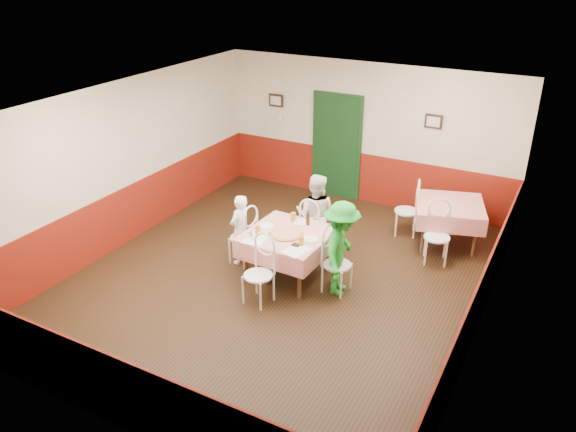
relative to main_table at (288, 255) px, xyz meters
The scene contains 39 objects.
floor 0.40m from the main_table, 116.68° to the right, with size 7.00×7.00×0.00m, color black.
ceiling 2.43m from the main_table, 116.68° to the right, with size 7.00×7.00×0.00m, color white.
back_wall 3.52m from the main_table, 91.15° to the left, with size 6.00×0.10×2.80m, color beige.
front_wall 3.78m from the main_table, 91.06° to the right, with size 6.00×0.10×2.80m, color beige.
left_wall 3.24m from the main_table, behind, with size 0.10×7.00×2.80m, color beige.
right_wall 3.11m from the main_table, ahead, with size 0.10×7.00×2.80m, color beige.
wainscot_back 3.35m from the main_table, 91.15° to the left, with size 6.00×0.03×1.00m, color maroon.
wainscot_front 3.62m from the main_table, 91.07° to the right, with size 6.00×0.03×1.00m, color maroon.
wainscot_left 3.06m from the main_table, behind, with size 0.03×7.00×1.00m, color maroon.
wainscot_right 2.92m from the main_table, ahead, with size 0.03×7.00×1.00m, color maroon.
door 3.45m from the main_table, 101.38° to the left, with size 0.96×0.06×2.10m, color black.
picture_left 4.18m from the main_table, 121.95° to the left, with size 0.32×0.03×0.26m, color black.
picture_right 3.83m from the main_table, 69.61° to the left, with size 0.32×0.03×0.26m, color black.
thermostat 4.02m from the main_table, 120.69° to the left, with size 0.10×0.03×0.10m, color white.
main_table is the anchor object (origin of this frame).
second_table 2.99m from the main_table, 49.98° to the left, with size 1.12×1.12×0.77m, color red.
chair_left 0.85m from the main_table, behind, with size 0.42×0.42×0.90m, color white, non-canonical shape.
chair_right 0.85m from the main_table, ahead, with size 0.42×0.42×0.90m, color white, non-canonical shape.
chair_far 0.85m from the main_table, 87.90° to the left, with size 0.42×0.42×0.90m, color white, non-canonical shape.
chair_near 0.85m from the main_table, 92.10° to the right, with size 0.42×0.42×0.90m, color white, non-canonical shape.
chair_second_a 2.58m from the main_table, 62.86° to the left, with size 0.42×0.42×0.90m, color white, non-canonical shape.
chair_second_b 2.47m from the main_table, 38.71° to the left, with size 0.42×0.42×0.90m, color white, non-canonical shape.
pizza 0.41m from the main_table, 92.01° to the right, with size 0.49×0.49×0.03m, color #B74723.
plate_left 0.57m from the main_table, behind, with size 0.25×0.25×0.01m, color white.
plate_right 0.56m from the main_table, ahead, with size 0.25×0.25×0.01m, color white.
plate_far 0.58m from the main_table, 87.97° to the left, with size 0.25×0.25×0.01m, color white.
glass_a 0.65m from the main_table, 145.99° to the right, with size 0.08×0.08×0.14m, color #BF7219.
glass_b 0.63m from the main_table, 35.20° to the right, with size 0.08×0.08×0.15m, color #BF7219.
glass_c 0.62m from the main_table, 106.77° to the left, with size 0.08×0.08×0.15m, color #BF7219.
beer_bottle 0.65m from the main_table, 70.74° to the left, with size 0.06×0.06×0.22m, color #381C0A.
shaker_a 0.75m from the main_table, 135.74° to the right, with size 0.04×0.04×0.09m, color silver.
shaker_b 0.72m from the main_table, 128.16° to the right, with size 0.04×0.04×0.09m, color silver.
shaker_c 0.71m from the main_table, 141.32° to the right, with size 0.04×0.04×0.09m, color #B23319.
menu_left 0.65m from the main_table, 130.13° to the right, with size 0.30×0.40×0.00m, color white.
menu_right 0.67m from the main_table, 48.20° to the right, with size 0.30×0.40×0.00m, color white.
wallet 0.57m from the main_table, 45.61° to the right, with size 0.11×0.09×0.02m, color black.
diner_left 0.93m from the main_table, behind, with size 0.43×0.28×1.19m, color gray.
diner_far 0.96m from the main_table, 87.90° to the left, with size 0.69×0.54×1.41m, color gray.
diner_right 0.97m from the main_table, ahead, with size 0.95×0.55×1.47m, color gray.
Camera 1 is at (3.69, -6.59, 4.70)m, focal length 35.00 mm.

